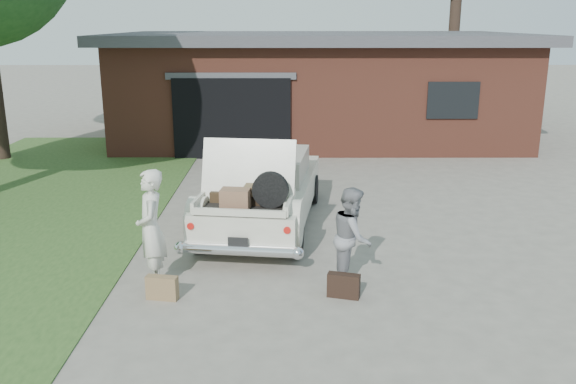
{
  "coord_description": "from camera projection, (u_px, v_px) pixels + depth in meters",
  "views": [
    {
      "loc": [
        -0.04,
        -8.54,
        3.67
      ],
      "look_at": [
        0.0,
        0.6,
        1.1
      ],
      "focal_mm": 38.0,
      "sensor_mm": 36.0,
      "label": 1
    }
  ],
  "objects": [
    {
      "name": "woman_right",
      "position": [
        352.0,
        237.0,
        8.63
      ],
      "size": [
        0.62,
        0.76,
        1.45
      ],
      "primitive_type": "imported",
      "rotation": [
        0.0,
        0.0,
        1.46
      ],
      "color": "gray",
      "rests_on": "ground"
    },
    {
      "name": "suitcase_right",
      "position": [
        344.0,
        286.0,
        8.35
      ],
      "size": [
        0.47,
        0.26,
        0.34
      ],
      "primitive_type": "cube",
      "rotation": [
        0.0,
        0.0,
        -0.28
      ],
      "color": "black",
      "rests_on": "ground"
    },
    {
      "name": "woman_left",
      "position": [
        151.0,
        229.0,
        8.56
      ],
      "size": [
        0.53,
        0.69,
        1.71
      ],
      "primitive_type": "imported",
      "rotation": [
        0.0,
        0.0,
        -1.36
      ],
      "color": "beige",
      "rests_on": "ground"
    },
    {
      "name": "ground",
      "position": [
        288.0,
        273.0,
        9.22
      ],
      "size": [
        90.0,
        90.0,
        0.0
      ],
      "primitive_type": "plane",
      "color": "gray",
      "rests_on": "ground"
    },
    {
      "name": "suitcase_left",
      "position": [
        162.0,
        288.0,
        8.3
      ],
      "size": [
        0.45,
        0.22,
        0.34
      ],
      "primitive_type": "cube",
      "rotation": [
        0.0,
        0.0,
        -0.19
      ],
      "color": "olive",
      "rests_on": "ground"
    },
    {
      "name": "grass_strip",
      "position": [
        11.0,
        212.0,
        12.08
      ],
      "size": [
        6.0,
        16.0,
        0.02
      ],
      "primitive_type": "cube",
      "color": "#2D4C1E",
      "rests_on": "ground"
    },
    {
      "name": "sedan",
      "position": [
        263.0,
        190.0,
        11.19
      ],
      "size": [
        2.35,
        4.79,
        1.86
      ],
      "rotation": [
        0.0,
        0.0,
        -0.13
      ],
      "color": "beige",
      "rests_on": "ground"
    },
    {
      "name": "house",
      "position": [
        317.0,
        85.0,
        19.81
      ],
      "size": [
        12.8,
        7.8,
        3.3
      ],
      "color": "brown",
      "rests_on": "ground"
    }
  ]
}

